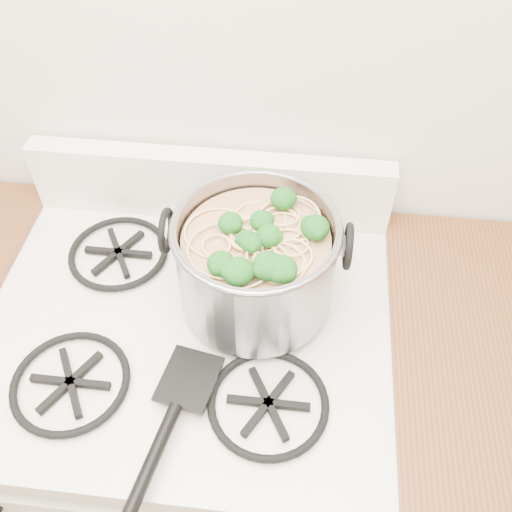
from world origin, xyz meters
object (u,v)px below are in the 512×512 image
Objects in this scene: gas_range at (203,432)px; stock_pot at (256,263)px; spatula at (189,377)px; glass_bowl at (254,230)px.

gas_range is 0.60m from stock_pot.
glass_bowl reaches higher than spatula.
glass_bowl reaches higher than gas_range.
gas_range is 0.52m from spatula.
stock_pot reaches higher than gas_range.
gas_range is 0.56m from glass_bowl.
stock_pot is at bearing 75.23° from spatula.
stock_pot is at bearing -81.81° from glass_bowl.
spatula is 0.36m from glass_bowl.
gas_range is 2.98× the size of spatula.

